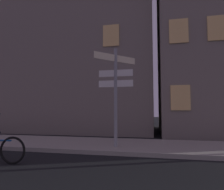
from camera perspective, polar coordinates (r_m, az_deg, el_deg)
name	(u,v)px	position (r m, az deg, el deg)	size (l,w,h in m)	color
sidewalk_kerb	(153,147)	(7.67, 11.84, -14.36)	(40.00, 2.87, 0.14)	gray
signpost	(116,87)	(7.07, 1.06, 2.44)	(1.26, 1.26, 3.49)	gray
building_left_block	(68,1)	(18.10, -12.57, 24.96)	(13.32, 7.96, 20.49)	slate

